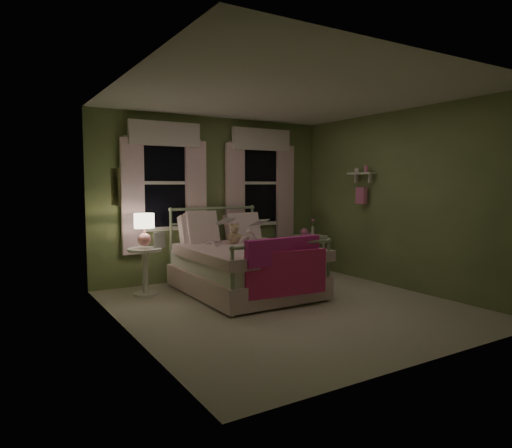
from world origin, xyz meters
TOP-DOWN VIEW (x-y plane):
  - room_shell at (0.00, 0.00)m, footprint 4.20×4.20m
  - bed at (-0.13, 0.92)m, footprint 1.58×2.04m
  - pink_throw at (-0.12, -0.10)m, footprint 1.10×0.24m
  - child_left at (-0.40, 1.35)m, footprint 0.29×0.23m
  - child_right at (0.16, 1.35)m, footprint 0.42×0.37m
  - book_left at (-0.40, 1.10)m, footprint 0.20×0.12m
  - book_right at (0.16, 1.10)m, footprint 0.21×0.13m
  - teddy_bear at (-0.12, 1.19)m, footprint 0.23×0.18m
  - nightstand_left at (-1.35, 1.52)m, footprint 0.46×0.46m
  - table_lamp at (-1.35, 1.52)m, footprint 0.27×0.27m
  - book_nightstand at (-1.25, 1.44)m, footprint 0.18×0.23m
  - nightstand_right at (1.57, 1.60)m, footprint 0.50×0.40m
  - pink_toy at (1.47, 1.59)m, footprint 0.14×0.18m
  - bud_vase at (1.69, 1.65)m, footprint 0.06×0.06m
  - window_left at (-0.85, 2.03)m, footprint 1.34×0.13m
  - window_right at (0.85, 2.03)m, footprint 1.34×0.13m
  - wall_shelf at (1.90, 0.70)m, footprint 0.15×0.50m
  - framed_picture at (-1.95, 0.60)m, footprint 0.03×0.32m

SIDE VIEW (x-z plane):
  - bed at x=-0.13m, z-range -0.22..0.97m
  - nightstand_left at x=-1.35m, z-range 0.09..0.74m
  - nightstand_right at x=1.57m, z-range 0.23..0.87m
  - pink_throw at x=-0.12m, z-range 0.26..0.96m
  - book_nightstand at x=-1.25m, z-range 0.65..0.67m
  - pink_toy at x=1.47m, z-range 0.64..0.78m
  - bud_vase at x=1.69m, z-range 0.65..0.93m
  - teddy_bear at x=-0.12m, z-range 0.64..0.95m
  - child_left at x=-0.40m, z-range 0.57..1.26m
  - book_right at x=0.16m, z-range 0.79..1.05m
  - child_right at x=0.16m, z-range 0.57..1.32m
  - table_lamp at x=-1.35m, z-range 0.73..1.18m
  - book_left at x=-0.40m, z-range 0.83..1.09m
  - room_shell at x=0.00m, z-range -0.80..3.40m
  - framed_picture at x=-1.95m, z-range 1.29..1.71m
  - wall_shelf at x=1.90m, z-range 1.22..1.82m
  - window_left at x=-0.85m, z-range 0.64..2.60m
  - window_right at x=0.85m, z-range 0.64..2.60m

